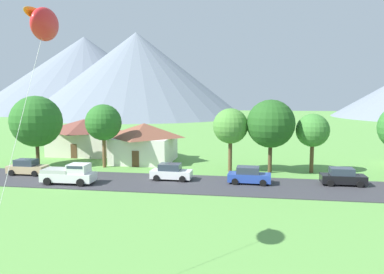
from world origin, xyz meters
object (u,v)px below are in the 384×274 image
at_px(parked_car_blue_east_end, 249,176).
at_px(kite_flyer_with_kite, 43,31).
at_px(house_right_center, 84,136).
at_px(tree_right_of_center, 313,131).
at_px(parked_car_tan_mid_east, 27,167).
at_px(tree_center, 103,123).
at_px(parked_car_black_west_end, 343,177).
at_px(tree_left_of_center, 271,124).
at_px(pickup_truck_white_east_side, 70,174).
at_px(tree_near_right, 230,126).
at_px(tree_near_left, 36,121).
at_px(parked_car_white_mid_west, 171,172).
at_px(house_leftmost, 144,142).

relative_size(parked_car_blue_east_end, kite_flyer_with_kite, 0.33).
relative_size(house_right_center, tree_right_of_center, 1.43).
bearing_deg(parked_car_blue_east_end, parked_car_tan_mid_east, 179.33).
bearing_deg(tree_center, kite_flyer_with_kite, -72.95).
bearing_deg(parked_car_black_west_end, tree_left_of_center, 143.26).
height_order(parked_car_tan_mid_east, kite_flyer_with_kite, kite_flyer_with_kite).
bearing_deg(pickup_truck_white_east_side, tree_near_right, 30.53).
bearing_deg(tree_center, parked_car_black_west_end, -10.90).
height_order(tree_near_left, parked_car_blue_east_end, tree_near_left).
distance_m(parked_car_tan_mid_east, pickup_truck_white_east_side, 7.45).
bearing_deg(parked_car_black_west_end, tree_near_left, 172.58).
xyz_separation_m(tree_near_left, parked_car_blue_east_end, (26.07, -5.46, -4.69)).
relative_size(house_right_center, parked_car_tan_mid_east, 2.27).
relative_size(tree_near_right, parked_car_black_west_end, 1.72).
bearing_deg(parked_car_blue_east_end, tree_center, 161.13).
xyz_separation_m(tree_near_right, parked_car_white_mid_west, (-5.71, -5.66, -4.38)).
bearing_deg(house_right_center, tree_right_of_center, -14.60).
bearing_deg(tree_near_left, house_right_center, 79.42).
bearing_deg(parked_car_white_mid_west, pickup_truck_white_east_side, -160.74).
bearing_deg(tree_right_of_center, tree_near_right, -174.82).
height_order(tree_left_of_center, tree_center, tree_left_of_center).
bearing_deg(tree_right_of_center, pickup_truck_white_east_side, -158.09).
xyz_separation_m(house_right_center, pickup_truck_white_east_side, (6.77, -17.95, -1.65)).
distance_m(tree_center, parked_car_blue_east_end, 19.15).
relative_size(tree_center, kite_flyer_with_kite, 0.59).
distance_m(parked_car_white_mid_west, parked_car_blue_east_end, 8.00).
xyz_separation_m(house_right_center, parked_car_tan_mid_east, (0.08, -14.67, -1.84)).
bearing_deg(pickup_truck_white_east_side, tree_center, 90.40).
bearing_deg(tree_left_of_center, parked_car_white_mid_west, -151.17).
distance_m(parked_car_white_mid_west, kite_flyer_with_kite, 23.99).
bearing_deg(parked_car_black_west_end, tree_right_of_center, 109.77).
bearing_deg(tree_left_of_center, house_right_center, 161.27).
xyz_separation_m(parked_car_tan_mid_east, kite_flyer_with_kite, (14.89, -21.21, 11.02)).
distance_m(house_right_center, parked_car_white_mid_west, 21.97).
bearing_deg(tree_near_left, tree_left_of_center, 1.03).
bearing_deg(parked_car_black_west_end, parked_car_blue_east_end, -174.40).
bearing_deg(tree_near_right, house_right_center, 157.86).
xyz_separation_m(tree_left_of_center, tree_near_right, (-4.51, 0.03, -0.34)).
xyz_separation_m(house_leftmost, tree_left_of_center, (16.13, -4.72, 2.95)).
bearing_deg(tree_near_right, parked_car_white_mid_west, -135.27).
bearing_deg(house_leftmost, pickup_truck_white_east_side, -104.85).
xyz_separation_m(tree_near_left, tree_center, (8.48, 0.56, -0.09)).
relative_size(house_right_center, pickup_truck_white_east_side, 1.83).
xyz_separation_m(parked_car_black_west_end, pickup_truck_white_east_side, (-26.56, -3.87, 0.19)).
height_order(parked_car_blue_east_end, kite_flyer_with_kite, kite_flyer_with_kite).
distance_m(house_leftmost, tree_right_of_center, 21.26).
relative_size(parked_car_white_mid_west, pickup_truck_white_east_side, 0.81).
height_order(parked_car_black_west_end, kite_flyer_with_kite, kite_flyer_with_kite).
bearing_deg(tree_near_left, kite_flyer_with_kite, -57.60).
relative_size(house_leftmost, tree_near_left, 0.96).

